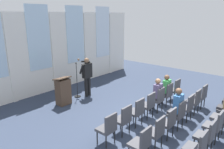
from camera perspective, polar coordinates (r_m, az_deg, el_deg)
name	(u,v)px	position (r m, az deg, el deg)	size (l,w,h in m)	color
ground_plane	(165,124)	(7.50, 14.05, -12.73)	(14.85, 14.85, 0.00)	#2D384C
rear_partition	(59,50)	(10.56, -13.90, 6.48)	(10.12, 0.14, 3.94)	silver
speaker	(87,74)	(9.37, -6.74, 0.11)	(0.51, 0.69, 1.73)	black
mic_stand	(77,90)	(9.50, -9.27, -4.00)	(0.28, 0.28, 1.55)	black
lectern	(63,91)	(8.79, -12.95, -4.36)	(0.60, 0.48, 1.16)	#4C3828
chair_r0_c0	(108,127)	(6.03, -1.08, -13.90)	(0.46, 0.44, 0.94)	black
chair_r0_c1	(124,118)	(6.50, 3.10, -11.57)	(0.46, 0.44, 0.94)	black
chair_r0_c2	(137,110)	(7.01, 6.65, -9.52)	(0.46, 0.44, 0.94)	black
chair_r0_c3	(148,104)	(7.55, 9.66, -7.73)	(0.46, 0.44, 0.94)	black
chair_r0_c4	(158,98)	(8.12, 12.24, -6.16)	(0.46, 0.44, 0.94)	black
audience_r0_c4	(156,93)	(8.09, 11.80, -4.86)	(0.36, 0.39, 1.28)	#2D2D33
chair_r0_c5	(167,93)	(8.70, 14.47, -4.80)	(0.46, 0.44, 0.94)	black
audience_r0_c5	(165,88)	(8.68, 14.06, -3.60)	(0.36, 0.39, 1.27)	#2D2D33
chair_r0_c6	(175,88)	(9.30, 16.41, -3.60)	(0.46, 0.44, 0.94)	black
chair_r1_c0	(142,142)	(5.47, 7.94, -17.50)	(0.46, 0.44, 0.94)	black
chair_r1_c1	(156,131)	(5.98, 11.71, -14.51)	(0.46, 0.44, 0.94)	black
chair_r1_c2	(168,121)	(6.53, 14.78, -11.97)	(0.46, 0.44, 0.94)	black
chair_r1_c3	(178,113)	(7.11, 17.32, -9.80)	(0.46, 0.44, 0.94)	black
audience_r1_c3	(176,106)	(7.05, 16.87, -8.09)	(0.36, 0.39, 1.35)	#2D2D33
chair_r1_c4	(187,106)	(7.71, 19.45, -7.95)	(0.46, 0.44, 0.94)	black
chair_r1_c5	(195,100)	(8.32, 21.25, -6.36)	(0.46, 0.44, 0.94)	black
chair_r1_c6	(201,95)	(8.95, 22.80, -4.99)	(0.46, 0.44, 0.94)	black
chair_r2_c1	(198,147)	(5.63, 21.93, -17.50)	(0.46, 0.44, 0.94)	black
chair_r2_c2	(207,134)	(6.22, 24.14, -14.44)	(0.46, 0.44, 0.94)	black
chair_r2_c3	(215,124)	(6.82, 25.92, -11.90)	(0.46, 0.44, 0.94)	black
chair_r2_c4	(222,116)	(7.44, 27.39, -9.76)	(0.46, 0.44, 0.94)	black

